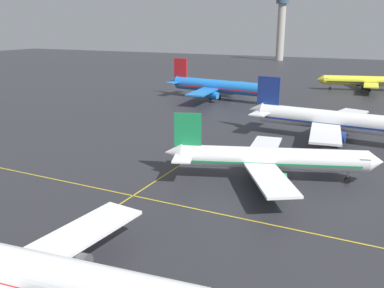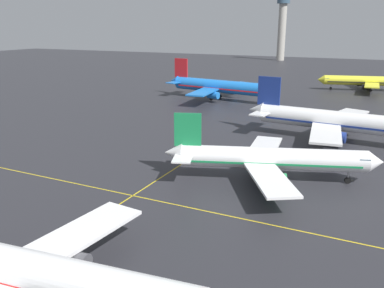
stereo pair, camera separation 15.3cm
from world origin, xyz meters
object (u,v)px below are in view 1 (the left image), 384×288
airliner_front_gate (31,272)px  airliner_far_left_stand (219,87)px  airliner_far_right_stand (366,81)px  control_tower (281,24)px  airliner_second_row (270,158)px  airliner_third_row (338,121)px

airliner_front_gate → airliner_far_left_stand: airliner_far_left_stand is taller
airliner_far_right_stand → control_tower: control_tower is taller
airliner_front_gate → airliner_second_row: size_ratio=1.07×
airliner_far_left_stand → control_tower: control_tower is taller
airliner_front_gate → airliner_far_right_stand: airliner_front_gate is taller
airliner_front_gate → control_tower: control_tower is taller
control_tower → airliner_front_gate: bearing=-80.2°
airliner_second_row → airliner_far_left_stand: bearing=118.4°
airliner_third_row → control_tower: 203.03m
airliner_front_gate → airliner_far_left_stand: 102.31m
airliner_far_left_stand → airliner_front_gate: bearing=-76.5°
airliner_second_row → airliner_third_row: size_ratio=0.81×
airliner_second_row → airliner_third_row: (6.60, 27.53, 0.70)m
control_tower → airliner_far_left_stand: bearing=-82.6°
airliner_front_gate → control_tower: (-44.51, 257.96, 20.24)m
airliner_third_row → airliner_far_left_stand: airliner_far_left_stand is taller
airliner_far_right_stand → control_tower: (-61.25, 118.26, 20.29)m
airliner_second_row → airliner_far_right_stand: airliner_far_right_stand is taller
airliner_front_gate → control_tower: size_ratio=0.83×
airliner_third_row → control_tower: size_ratio=0.95×
airliner_second_row → airliner_third_row: airliner_third_row is taller
airliner_far_left_stand → control_tower: (-20.60, 158.48, 19.66)m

